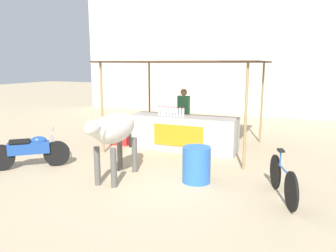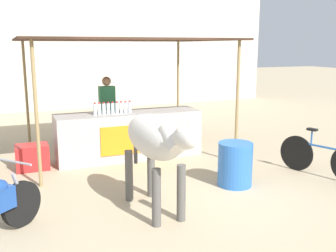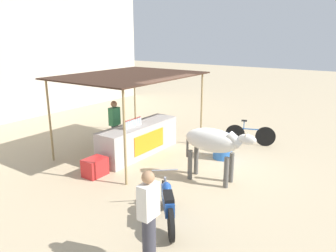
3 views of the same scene
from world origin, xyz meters
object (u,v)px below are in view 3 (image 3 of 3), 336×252
at_px(water_barrel, 223,147).
at_px(motorcycle_parked, 167,202).
at_px(bicycle_leaning, 250,135).
at_px(cooler_box, 95,167).
at_px(stall_counter, 139,139).
at_px(vendor_behind_counter, 115,126).
at_px(cow, 214,142).
at_px(passerby_on_street, 149,219).

bearing_deg(water_barrel, motorcycle_parked, -170.77).
bearing_deg(bicycle_leaning, motorcycle_parked, -175.63).
xyz_separation_m(cooler_box, bicycle_leaning, (4.76, -2.42, 0.11)).
relative_size(stall_counter, motorcycle_parked, 2.12).
bearing_deg(bicycle_leaning, vendor_behind_counter, 133.28).
bearing_deg(vendor_behind_counter, cooler_box, -153.22).
xyz_separation_m(stall_counter, bicycle_leaning, (2.81, -2.51, -0.13)).
bearing_deg(cow, passerby_on_street, -169.53).
height_order(motorcycle_parked, passerby_on_street, passerby_on_street).
xyz_separation_m(vendor_behind_counter, passerby_on_street, (-3.65, -4.19, 0.00)).
relative_size(vendor_behind_counter, cooler_box, 2.75).
distance_m(vendor_behind_counter, motorcycle_parked, 4.43).
relative_size(cooler_box, bicycle_leaning, 0.38).
xyz_separation_m(motorcycle_parked, passerby_on_street, (-1.24, -0.50, 0.42)).
distance_m(stall_counter, cooler_box, 1.97).
bearing_deg(vendor_behind_counter, bicycle_leaning, -46.72).
bearing_deg(vendor_behind_counter, passerby_on_street, -131.06).
bearing_deg(passerby_on_street, vendor_behind_counter, 48.94).
xyz_separation_m(stall_counter, vendor_behind_counter, (-0.27, 0.75, 0.37)).
bearing_deg(stall_counter, cooler_box, -177.15).
bearing_deg(passerby_on_street, stall_counter, 41.27).
bearing_deg(passerby_on_street, water_barrel, 12.55).
distance_m(vendor_behind_counter, water_barrel, 3.41).
distance_m(stall_counter, bicycle_leaning, 3.77).
bearing_deg(bicycle_leaning, cow, -175.00).
relative_size(water_barrel, bicycle_leaning, 0.47).
bearing_deg(cooler_box, passerby_on_street, -120.49).
distance_m(stall_counter, water_barrel, 2.58).
distance_m(stall_counter, vendor_behind_counter, 0.88).
relative_size(motorcycle_parked, passerby_on_street, 0.86).
bearing_deg(passerby_on_street, motorcycle_parked, 22.16).
height_order(vendor_behind_counter, cooler_box, vendor_behind_counter).
bearing_deg(motorcycle_parked, stall_counter, 47.60).
height_order(stall_counter, cooler_box, stall_counter).
distance_m(cooler_box, passerby_on_street, 3.92).
bearing_deg(water_barrel, bicycle_leaning, -6.85).
height_order(water_barrel, passerby_on_street, passerby_on_street).
relative_size(bicycle_leaning, passerby_on_street, 0.96).
distance_m(water_barrel, cow, 1.81).
bearing_deg(bicycle_leaning, water_barrel, 173.15).
bearing_deg(motorcycle_parked, passerby_on_street, -157.84).
xyz_separation_m(stall_counter, passerby_on_street, (-3.92, -3.44, 0.37)).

